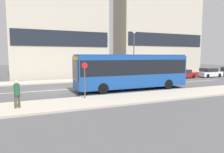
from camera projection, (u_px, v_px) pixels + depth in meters
name	position (u px, v px, depth m)	size (l,w,h in m)	color
ground_plane	(56.00, 90.00, 19.16)	(120.00, 120.00, 0.00)	#4F4F51
sidewalk_near	(68.00, 104.00, 13.41)	(44.00, 3.50, 0.13)	#B2A899
sidewalk_far	(50.00, 82.00, 24.90)	(44.00, 3.50, 0.13)	#B2A899
lane_centerline	(56.00, 90.00, 19.16)	(41.80, 0.16, 0.01)	silver
apartment_block_left_tower	(60.00, 8.00, 29.87)	(14.02, 4.86, 20.80)	beige
apartment_block_right_tower	(158.00, 14.00, 36.96)	(15.95, 5.55, 22.06)	beige
city_bus	(132.00, 70.00, 19.31)	(11.12, 2.53, 3.40)	#194793
parked_car_0	(155.00, 75.00, 27.19)	(4.70, 1.83, 1.36)	navy
parked_car_1	(183.00, 74.00, 29.41)	(4.21, 1.72, 1.27)	maroon
parked_car_2	(209.00, 73.00, 30.97)	(3.93, 1.89, 1.40)	silver
pedestrian_near_stop	(17.00, 92.00, 12.00)	(0.34, 0.34, 1.69)	#4C4233
bus_stop_sign	(85.00, 77.00, 14.69)	(0.44, 0.12, 2.71)	#4C4C51
street_lamp	(134.00, 50.00, 28.01)	(0.36, 0.36, 6.54)	#4C4C51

